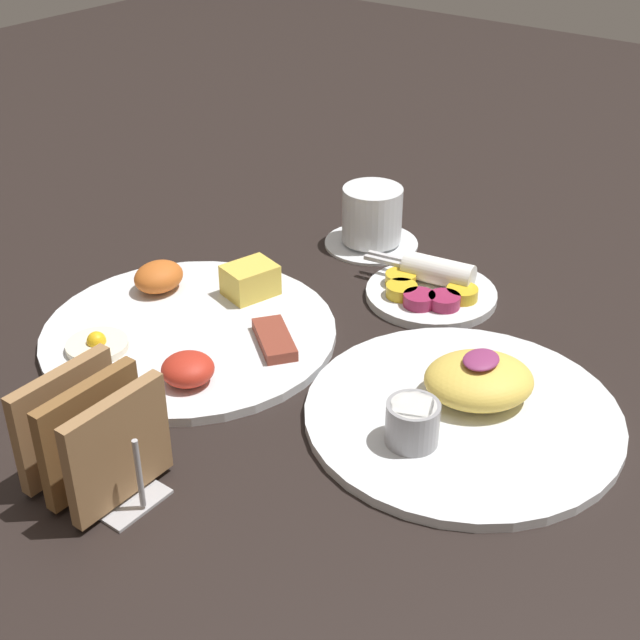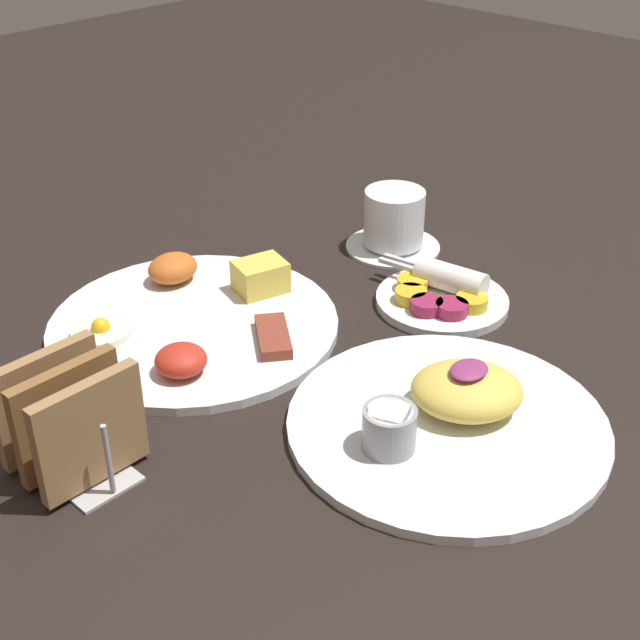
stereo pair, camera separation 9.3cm
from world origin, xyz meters
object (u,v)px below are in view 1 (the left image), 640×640
(plate_breakfast, at_px, (190,327))
(coffee_cup, at_px, (372,219))
(plate_foreground, at_px, (463,406))
(toast_rack, at_px, (93,439))
(plate_condiments, at_px, (431,289))

(plate_breakfast, height_order, coffee_cup, coffee_cup)
(plate_foreground, distance_m, toast_rack, 0.34)
(plate_breakfast, bearing_deg, plate_foreground, -80.99)
(plate_condiments, relative_size, toast_rack, 1.47)
(plate_breakfast, height_order, plate_condiments, plate_breakfast)
(plate_breakfast, distance_m, coffee_cup, 0.30)
(plate_breakfast, xyz_separation_m, toast_rack, (-0.22, -0.11, 0.04))
(toast_rack, xyz_separation_m, coffee_cup, (0.52, 0.07, -0.01))
(toast_rack, bearing_deg, plate_condiments, -7.51)
(plate_foreground, height_order, coffee_cup, coffee_cup)
(toast_rack, relative_size, coffee_cup, 0.97)
(plate_foreground, xyz_separation_m, coffee_cup, (0.25, 0.27, 0.02))
(plate_foreground, relative_size, coffee_cup, 2.47)
(plate_breakfast, xyz_separation_m, plate_condiments, (0.23, -0.16, 0.00))
(plate_foreground, relative_size, toast_rack, 2.55)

